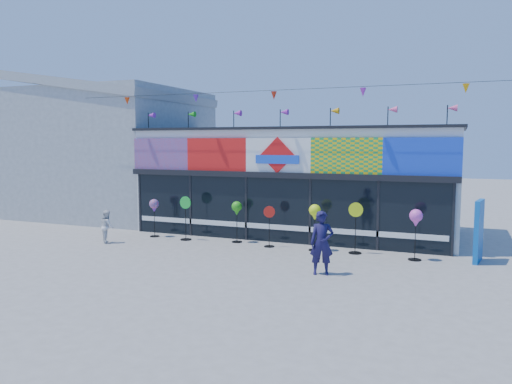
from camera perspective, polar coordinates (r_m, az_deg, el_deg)
The scene contains 13 objects.
ground at distance 14.78m, azimuth -2.06°, elevation -8.19°, with size 80.00×80.00×0.00m, color gray.
kite_shop at distance 19.97m, azimuth 4.93°, elevation 1.38°, with size 16.00×5.70×5.31m.
neighbour_building at distance 25.61m, azimuth -16.26°, elevation 4.71°, with size 8.18×7.20×6.87m.
blue_sign at distance 16.18m, azimuth 24.09°, elevation -4.10°, with size 0.30×0.94×1.86m.
spinner_0 at distance 19.10m, azimuth -11.56°, elevation -1.65°, with size 0.36×0.36×1.43m.
spinner_1 at distance 18.30m, azimuth -8.05°, elevation -2.85°, with size 0.45×0.41×1.59m.
spinner_2 at distance 17.66m, azimuth -2.21°, elevation -2.01°, with size 0.37×0.37×1.47m.
spinner_3 at distance 16.95m, azimuth 1.52°, elevation -3.83°, with size 0.39×0.36×1.40m.
spinner_4 at distance 16.41m, azimuth 6.73°, elevation -2.47°, with size 0.39×0.39×1.53m.
spinner_5 at distance 16.24m, azimuth 11.30°, elevation -3.90°, with size 0.46×0.42×1.64m.
spinner_6 at distance 15.70m, azimuth 17.81°, elevation -3.01°, with size 0.39×0.39×1.55m.
adult_man at distance 13.54m, azimuth 7.53°, elevation -5.79°, with size 0.63×0.41×1.72m, color #17143E.
child at distance 18.45m, azimuth -16.63°, elevation -3.79°, with size 0.57×0.33×1.16m, color silver.
Camera 1 is at (5.89, -13.08, 3.55)m, focal length 35.00 mm.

